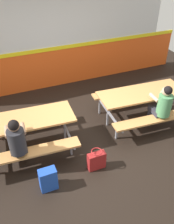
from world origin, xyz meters
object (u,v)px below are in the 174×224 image
at_px(picnic_table_right, 141,98).
at_px(student_further, 162,105).
at_px(student_nearer, 17,140).
at_px(tote_bag_bright, 96,160).
at_px(backpack_dark, 48,179).
at_px(picnic_table_left, 23,126).

bearing_deg(picnic_table_right, student_further, -76.98).
distance_m(picnic_table_right, student_nearer, 2.97).
relative_size(picnic_table_right, student_further, 1.71).
xyz_separation_m(student_nearer, tote_bag_bright, (1.31, -0.54, -0.51)).
height_order(student_further, backpack_dark, student_further).
distance_m(student_further, tote_bag_bright, 1.88).
distance_m(student_nearer, student_further, 3.06).
relative_size(student_nearer, student_further, 1.00).
height_order(picnic_table_right, student_nearer, student_nearer).
xyz_separation_m(picnic_table_right, backpack_dark, (-2.58, -1.14, -0.36)).
distance_m(picnic_table_right, backpack_dark, 2.84).
bearing_deg(picnic_table_left, picnic_table_right, -0.85).
distance_m(picnic_table_right, tote_bag_bright, 1.96).
height_order(student_nearer, tote_bag_bright, student_nearer).
xyz_separation_m(picnic_table_left, backpack_dark, (0.14, -1.18, -0.36)).
distance_m(student_further, backpack_dark, 2.81).
distance_m(picnic_table_right, student_further, 0.60).
bearing_deg(tote_bag_bright, picnic_table_right, 32.78).
relative_size(student_further, tote_bag_bright, 2.81).
height_order(backpack_dark, tote_bag_bright, backpack_dark).
bearing_deg(student_further, student_nearer, 178.80).
xyz_separation_m(picnic_table_left, student_nearer, (-0.20, -0.54, 0.13)).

